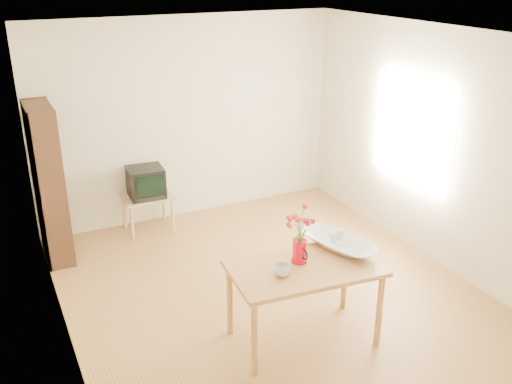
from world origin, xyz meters
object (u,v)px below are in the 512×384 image
mug (282,270)px  television (146,181)px  table (305,275)px  pitcher (299,252)px  bowl (338,222)px

mug → television: 2.91m
table → mug: bearing=-163.7°
pitcher → bowl: bowl is taller
table → mug: 0.30m
bowl → table: bearing=-158.1°
pitcher → bowl: (0.45, 0.09, 0.15)m
bowl → television: bowl is taller
table → bowl: bowl is taller
pitcher → television: size_ratio=0.47×
television → mug: bearing=-79.2°
bowl → mug: bearing=-162.0°
table → mug: mug is taller
pitcher → mug: pitcher is taller
table → television: size_ratio=2.99×
mug → bowl: size_ratio=0.25×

